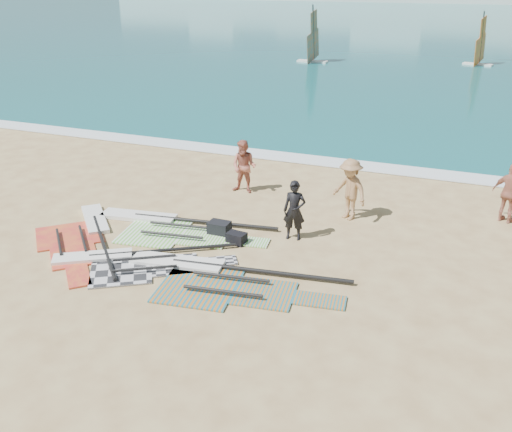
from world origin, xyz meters
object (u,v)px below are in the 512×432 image
at_px(beachgoer_left, 244,167).
at_px(beachgoer_back, 510,193).
at_px(beachgoer_mid, 350,189).
at_px(person_wetsuit, 294,211).
at_px(gear_bag_far, 237,238).
at_px(rig_orange, 214,277).
at_px(gear_bag_near, 219,228).
at_px(rig_red, 84,235).
at_px(rig_green, 167,226).
at_px(rig_grey, 129,262).

relative_size(beachgoer_left, beachgoer_back, 0.99).
relative_size(beachgoer_mid, beachgoer_back, 1.03).
height_order(person_wetsuit, beachgoer_mid, beachgoer_mid).
bearing_deg(beachgoer_mid, gear_bag_far, -100.75).
distance_m(rig_orange, beachgoer_back, 9.43).
relative_size(gear_bag_near, beachgoer_left, 0.33).
xyz_separation_m(rig_orange, beachgoer_back, (6.77, 6.50, 0.88)).
relative_size(gear_bag_near, person_wetsuit, 0.35).
bearing_deg(gear_bag_near, beachgoer_left, 100.88).
relative_size(rig_red, gear_bag_near, 7.66).
distance_m(rig_green, beachgoer_back, 10.36).
bearing_deg(beachgoer_left, gear_bag_near, -78.04).
height_order(rig_orange, beachgoer_left, beachgoer_left).
bearing_deg(rig_green, beachgoer_mid, 20.72).
bearing_deg(beachgoer_mid, gear_bag_near, -111.51).
distance_m(gear_bag_far, beachgoer_left, 4.15).
bearing_deg(beachgoer_mid, rig_orange, -83.95).
height_order(rig_grey, person_wetsuit, person_wetsuit).
bearing_deg(rig_red, person_wetsuit, 67.45).
bearing_deg(rig_orange, rig_red, 161.68).
relative_size(rig_orange, gear_bag_far, 11.13).
relative_size(rig_green, rig_orange, 0.97).
relative_size(rig_orange, beachgoer_back, 3.15).
relative_size(rig_orange, gear_bag_near, 9.57).
bearing_deg(gear_bag_near, rig_orange, -67.97).
bearing_deg(person_wetsuit, gear_bag_near, -174.01).
height_order(rig_red, gear_bag_near, gear_bag_near).
xyz_separation_m(gear_bag_near, gear_bag_far, (0.70, -0.36, -0.04)).
relative_size(gear_bag_near, beachgoer_back, 0.33).
height_order(rig_orange, gear_bag_near, gear_bag_near).
bearing_deg(gear_bag_far, rig_green, 175.06).
bearing_deg(rig_green, gear_bag_far, -13.11).
bearing_deg(person_wetsuit, beachgoer_left, 125.07).
bearing_deg(beachgoer_back, beachgoer_mid, 43.42).
xyz_separation_m(rig_red, gear_bag_near, (3.58, 1.59, 0.15)).
relative_size(rig_red, beachgoer_back, 2.52).
bearing_deg(beachgoer_mid, beachgoer_back, 48.86).
bearing_deg(gear_bag_far, beachgoer_mid, 49.03).
height_order(rig_green, rig_red, rig_green).
bearing_deg(beachgoer_back, rig_red, 51.29).
distance_m(beachgoer_mid, beachgoer_back, 4.79).
distance_m(rig_green, beachgoer_mid, 5.65).
bearing_deg(rig_red, beachgoer_back, 73.55).
height_order(gear_bag_far, person_wetsuit, person_wetsuit).
xyz_separation_m(rig_orange, beachgoer_left, (-1.65, 5.91, 0.87)).
bearing_deg(rig_red, rig_grey, 23.40).
bearing_deg(rig_green, rig_grey, -92.81).
relative_size(rig_grey, beachgoer_back, 2.55).
xyz_separation_m(rig_red, beachgoer_mid, (6.79, 4.12, 0.91)).
bearing_deg(rig_green, beachgoer_back, 15.98).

